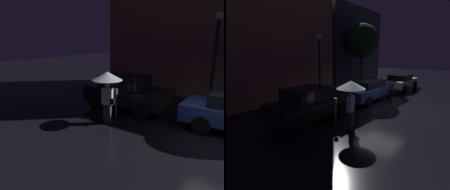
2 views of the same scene
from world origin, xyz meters
TOP-DOWN VIEW (x-y plane):
  - ground_plane at (0.00, 0.00)m, footprint 60.00×60.00m
  - parked_car_black at (-4.45, 1.32)m, footprint 4.00×1.98m
  - pedestrian_with_umbrella at (-4.04, -0.68)m, footprint 1.16×1.16m
  - parking_meter at (-4.15, 0.04)m, footprint 0.12×0.10m
  - street_lamp_near at (-1.36, 3.98)m, footprint 0.36×0.36m

SIDE VIEW (x-z plane):
  - ground_plane at x=0.00m, z-range 0.00..0.00m
  - parking_meter at x=-4.15m, z-range 0.15..1.38m
  - parked_car_black at x=-4.45m, z-range 0.03..1.61m
  - pedestrian_with_umbrella at x=-4.04m, z-range 0.65..2.68m
  - street_lamp_near at x=-1.36m, z-range 0.65..5.03m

